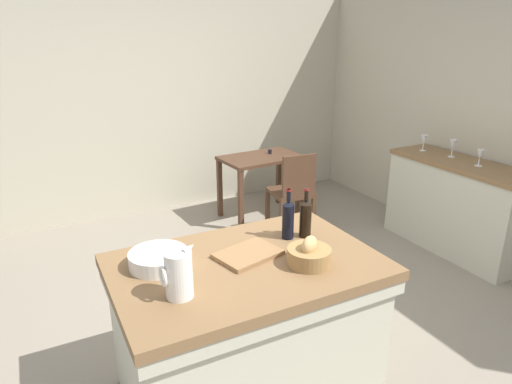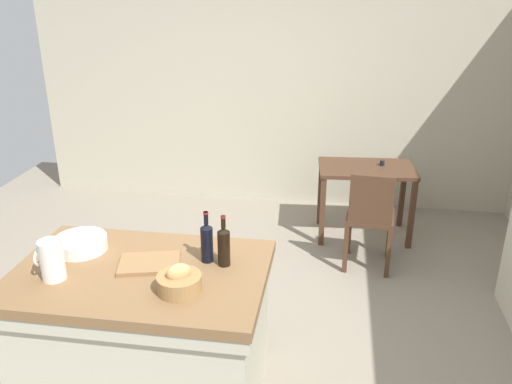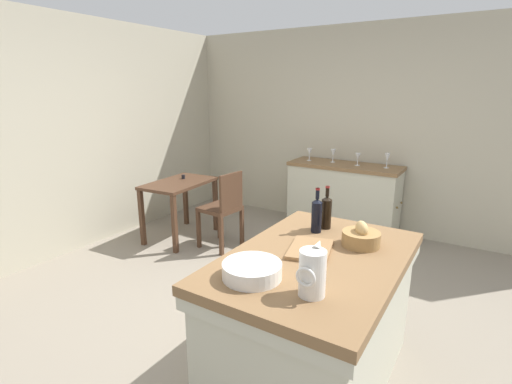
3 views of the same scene
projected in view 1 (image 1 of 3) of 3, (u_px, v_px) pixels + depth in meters
The scene contains 16 objects.
ground_plane at pixel (257, 316), 3.44m from camera, with size 6.76×6.76×0.00m, color gray.
wall_back at pixel (153, 101), 5.18m from camera, with size 5.32×0.12×2.60m, color #B2AA93.
wall_right at pixel (508, 118), 4.13m from camera, with size 0.12×5.20×2.60m, color #B2AA93.
island_table at pixel (247, 323), 2.58m from camera, with size 1.44×0.95×0.86m.
side_cabinet at pixel (457, 206), 4.38m from camera, with size 0.52×1.41×0.90m.
writing_desk at pixel (261, 166), 5.14m from camera, with size 0.94×0.63×0.77m.
wooden_chair at pixel (293, 191), 4.64m from camera, with size 0.44×0.44×0.91m.
pitcher at pixel (179, 274), 2.09m from camera, with size 0.17×0.13×0.27m.
wash_bowl at pixel (159, 259), 2.40m from camera, with size 0.31×0.31×0.08m, color silver.
bread_basket at pixel (309, 255), 2.41m from camera, with size 0.24×0.24×0.16m.
cutting_board at pixel (248, 254), 2.51m from camera, with size 0.34×0.24×0.02m, color olive.
wine_bottle_dark at pixel (306, 217), 2.72m from camera, with size 0.07×0.07×0.31m.
wine_bottle_amber at pixel (288, 219), 2.70m from camera, with size 0.07×0.07×0.31m.
wine_glass_left at pixel (480, 155), 4.07m from camera, with size 0.07×0.07×0.15m.
wine_glass_middle at pixel (453, 145), 4.36m from camera, with size 0.07×0.07×0.17m.
wine_glass_right at pixel (424, 140), 4.60m from camera, with size 0.07×0.07×0.16m.
Camera 1 is at (-1.36, -2.59, 2.04)m, focal length 31.64 mm.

